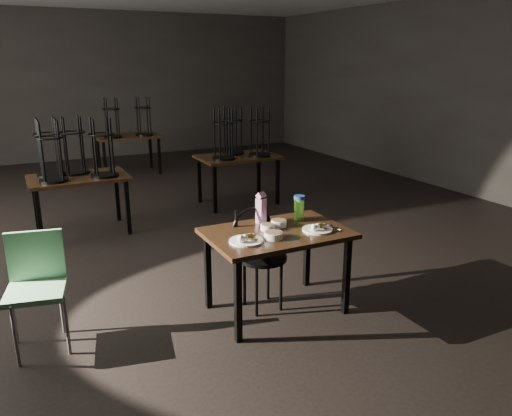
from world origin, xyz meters
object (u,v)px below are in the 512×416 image
juice_carton (261,209)px  school_chair (36,280)px  water_bottle (299,207)px  main_table (277,240)px  bentwood_chair (258,250)px

juice_carton → school_chair: (-1.89, 0.09, -0.34)m
water_bottle → school_chair: size_ratio=0.25×
water_bottle → school_chair: water_bottle is taller
main_table → water_bottle: (0.34, 0.20, 0.19)m
school_chair → bentwood_chair: bearing=6.2°
bentwood_chair → school_chair: size_ratio=1.00×
juice_carton → school_chair: bearing=177.3°
main_table → juice_carton: juice_carton is taller
juice_carton → bentwood_chair: (-0.07, -0.08, -0.35)m
juice_carton → school_chair: size_ratio=0.32×
juice_carton → water_bottle: bearing=-9.1°
bentwood_chair → school_chair: 1.83m
juice_carton → bentwood_chair: bearing=-129.3°
main_table → water_bottle: size_ratio=5.33×
bentwood_chair → water_bottle: bearing=-1.3°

